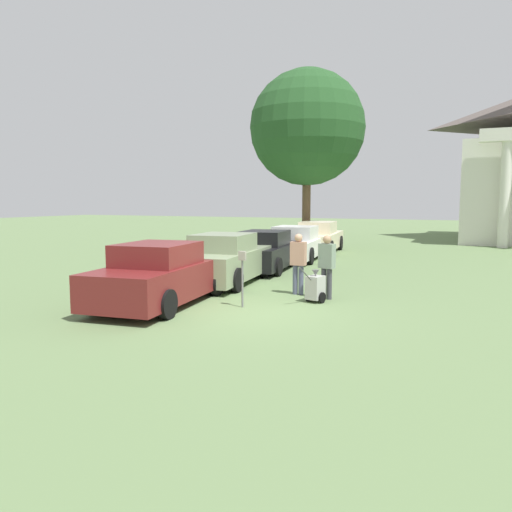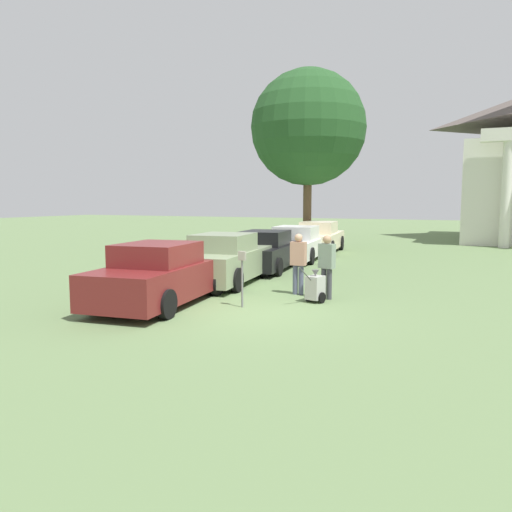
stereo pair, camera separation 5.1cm
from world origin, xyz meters
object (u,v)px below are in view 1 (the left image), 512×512
object	(u,v)px
parked_car_white	(296,244)
parked_car_cream	(318,238)
equipment_cart	(315,287)
person_supervisor	(327,263)
parked_car_maroon	(161,276)
person_worker	(298,260)
parked_car_sage	(225,260)
parked_car_black	(265,252)
parking_meter	(242,268)

from	to	relation	value
parked_car_white	parked_car_cream	size ratio (longest dim) A/B	0.91
equipment_cart	person_supervisor	bearing A→B (deg)	89.38
parked_car_maroon	person_worker	world-z (taller)	person_worker
parked_car_maroon	parked_car_sage	world-z (taller)	parked_car_sage
parked_car_black	parked_car_white	distance (m)	3.46
person_worker	equipment_cart	bearing A→B (deg)	131.77
parked_car_maroon	person_supervisor	xyz separation A→B (m)	(3.65, 2.33, 0.25)
parking_meter	parked_car_white	bearing A→B (deg)	101.82
parking_meter	equipment_cart	world-z (taller)	parking_meter
parked_car_sage	person_supervisor	distance (m)	3.85
parked_car_black	person_worker	world-z (taller)	person_worker
person_supervisor	equipment_cart	bearing A→B (deg)	90.50
parked_car_maroon	parked_car_cream	bearing A→B (deg)	83.63
parking_meter	person_supervisor	size ratio (longest dim) A/B	0.81
parked_car_white	person_supervisor	bearing A→B (deg)	-71.69
parked_car_white	parked_car_sage	bearing A→B (deg)	-96.37
parked_car_maroon	equipment_cart	xyz separation A→B (m)	(3.50, 1.79, -0.33)
parked_car_cream	equipment_cart	bearing A→B (deg)	-79.92
parked_car_sage	parking_meter	distance (m)	3.67
parking_meter	parked_car_cream	bearing A→B (deg)	98.84
parked_car_sage	parked_car_white	distance (m)	6.74
parked_car_maroon	person_supervisor	bearing A→B (deg)	26.17
parked_car_maroon	person_worker	xyz separation A→B (m)	(2.75, 2.63, 0.25)
parking_meter	person_worker	world-z (taller)	person_worker
parking_meter	equipment_cart	size ratio (longest dim) A/B	1.38
parked_car_cream	parked_car_maroon	bearing A→B (deg)	-96.37
parked_car_black	parked_car_white	world-z (taller)	parked_car_white
parking_meter	person_supervisor	bearing A→B (deg)	49.03
parked_car_cream	person_supervisor	xyz separation A→B (m)	(3.65, -11.33, 0.24)
parked_car_maroon	parking_meter	size ratio (longest dim) A/B	3.52
parked_car_black	parked_car_cream	bearing A→B (deg)	83.63
parked_car_maroon	parked_car_sage	bearing A→B (deg)	83.64
person_worker	parked_car_sage	bearing A→B (deg)	-18.38
parked_car_black	equipment_cart	size ratio (longest dim) A/B	4.76
parked_car_sage	parked_car_maroon	bearing A→B (deg)	-96.36
parked_car_maroon	parked_car_black	bearing A→B (deg)	83.64
parked_car_maroon	parked_car_cream	distance (m)	13.66
equipment_cart	parked_car_cream	bearing A→B (deg)	120.76
parked_car_cream	parked_car_black	bearing A→B (deg)	-96.37
person_supervisor	equipment_cart	size ratio (longest dim) A/B	1.70
parked_car_white	parked_car_cream	world-z (taller)	parked_car_cream
parking_meter	equipment_cart	distance (m)	2.04
parked_car_cream	person_supervisor	distance (m)	11.90
parked_car_cream	parked_car_white	bearing A→B (deg)	-96.37
person_supervisor	parking_meter	bearing A→B (deg)	64.46
person_supervisor	parked_car_black	bearing A→B (deg)	-35.42
parked_car_white	parked_car_cream	distance (m)	3.39
parked_car_maroon	person_worker	bearing A→B (deg)	37.35
person_supervisor	parked_car_cream	bearing A→B (deg)	-56.73
person_supervisor	equipment_cart	xyz separation A→B (m)	(-0.14, -0.54, -0.58)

